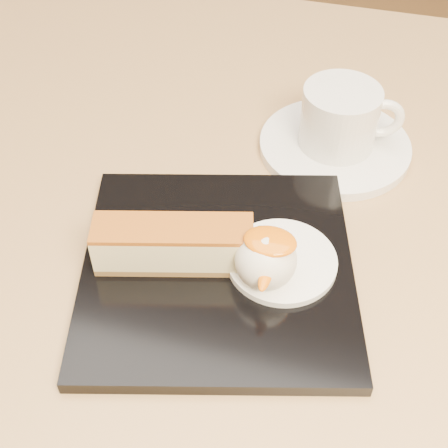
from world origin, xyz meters
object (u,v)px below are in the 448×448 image
(table, at_px, (207,295))
(ice_cream_scoop, at_px, (266,260))
(saucer, at_px, (335,146))
(coffee_cup, at_px, (341,116))
(dessert_plate, at_px, (218,269))
(cheesecake, at_px, (173,244))

(table, relative_size, ice_cream_scoop, 16.50)
(table, height_order, ice_cream_scoop, ice_cream_scoop)
(saucer, bearing_deg, coffee_cup, 12.30)
(table, xyz_separation_m, saucer, (0.11, 0.10, 0.16))
(table, xyz_separation_m, coffee_cup, (0.11, 0.10, 0.20))
(ice_cream_scoop, relative_size, saucer, 0.32)
(dessert_plate, relative_size, coffee_cup, 2.22)
(coffee_cup, bearing_deg, table, -151.33)
(dessert_plate, relative_size, ice_cream_scoop, 4.54)
(cheesecake, relative_size, ice_cream_scoop, 2.69)
(saucer, bearing_deg, cheesecake, -119.06)
(cheesecake, xyz_separation_m, ice_cream_scoop, (0.08, 0.00, 0.00))
(dessert_plate, xyz_separation_m, saucer, (0.07, 0.18, -0.00))
(table, bearing_deg, coffee_cup, 40.97)
(table, height_order, coffee_cup, coffee_cup)
(ice_cream_scoop, bearing_deg, coffee_cup, 80.36)
(ice_cream_scoop, xyz_separation_m, coffee_cup, (0.03, 0.19, 0.01))
(dessert_plate, height_order, ice_cream_scoop, ice_cream_scoop)
(coffee_cup, bearing_deg, ice_cream_scoop, -111.94)
(table, xyz_separation_m, cheesecake, (0.00, -0.09, 0.19))
(table, relative_size, saucer, 5.33)
(dessert_plate, bearing_deg, ice_cream_scoop, -7.13)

